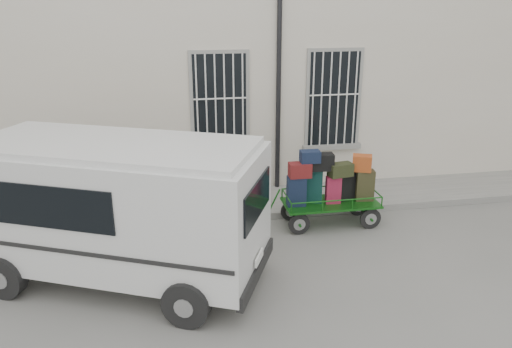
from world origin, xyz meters
The scene contains 5 objects.
ground centered at (0.00, 0.00, 0.00)m, with size 80.00×80.00×0.00m, color slate.
building centered at (0.00, 5.50, 3.00)m, with size 24.00×5.15×6.00m.
sidewalk centered at (0.00, 2.20, 0.07)m, with size 24.00×1.70×0.15m, color slate.
luggage_cart centered at (1.59, 0.91, 0.86)m, with size 2.31×0.89×1.65m.
van centered at (-2.48, -0.52, 1.37)m, with size 5.10×3.73×2.39m.
Camera 1 is at (-1.60, -8.22, 4.47)m, focal length 35.00 mm.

